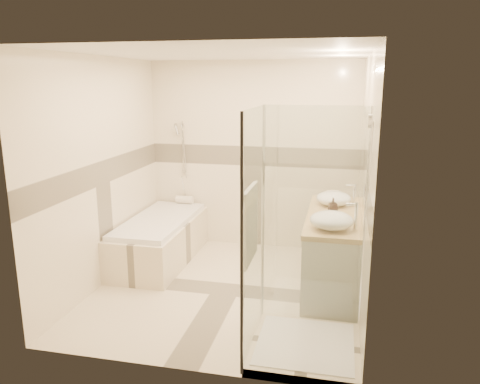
% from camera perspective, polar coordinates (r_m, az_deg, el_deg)
% --- Properties ---
extents(room, '(2.82, 3.02, 2.52)m').
position_cam_1_polar(room, '(4.86, -1.12, 1.78)').
color(room, beige).
rests_on(room, ground).
extents(bathtub, '(0.75, 1.70, 0.56)m').
position_cam_1_polar(bathtub, '(6.02, -9.72, -5.48)').
color(bathtub, beige).
rests_on(bathtub, ground).
extents(vanity, '(0.58, 1.62, 0.85)m').
position_cam_1_polar(vanity, '(5.24, 11.23, -7.09)').
color(vanity, silver).
rests_on(vanity, ground).
extents(shower_enclosure, '(0.96, 0.93, 2.04)m').
position_cam_1_polar(shower_enclosure, '(4.05, 6.56, -12.03)').
color(shower_enclosure, beige).
rests_on(shower_enclosure, ground).
extents(vessel_sink_near, '(0.39, 0.39, 0.16)m').
position_cam_1_polar(vessel_sink_near, '(5.44, 11.36, -0.77)').
color(vessel_sink_near, white).
rests_on(vessel_sink_near, vanity).
extents(vessel_sink_far, '(0.42, 0.42, 0.17)m').
position_cam_1_polar(vessel_sink_far, '(4.58, 11.09, -3.40)').
color(vessel_sink_far, white).
rests_on(vessel_sink_far, vanity).
extents(faucet_near, '(0.11, 0.03, 0.26)m').
position_cam_1_polar(faucet_near, '(5.42, 13.68, -0.17)').
color(faucet_near, silver).
rests_on(faucet_near, vanity).
extents(faucet_far, '(0.11, 0.03, 0.27)m').
position_cam_1_polar(faucet_far, '(4.56, 13.85, -2.64)').
color(faucet_far, silver).
rests_on(faucet_far, vanity).
extents(amenity_bottle_a, '(0.10, 0.10, 0.18)m').
position_cam_1_polar(amenity_bottle_a, '(5.07, 11.26, -1.70)').
color(amenity_bottle_a, black).
rests_on(amenity_bottle_a, vanity).
extents(amenity_bottle_b, '(0.14, 0.14, 0.15)m').
position_cam_1_polar(amenity_bottle_b, '(5.10, 11.26, -1.79)').
color(amenity_bottle_b, black).
rests_on(amenity_bottle_b, vanity).
extents(folded_towels, '(0.19, 0.26, 0.07)m').
position_cam_1_polar(folded_towels, '(5.77, 11.42, -0.40)').
color(folded_towels, white).
rests_on(folded_towels, vanity).
extents(rolled_towel, '(0.24, 0.11, 0.11)m').
position_cam_1_polar(rolled_towel, '(6.59, -6.76, -0.94)').
color(rolled_towel, white).
rests_on(rolled_towel, bathtub).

